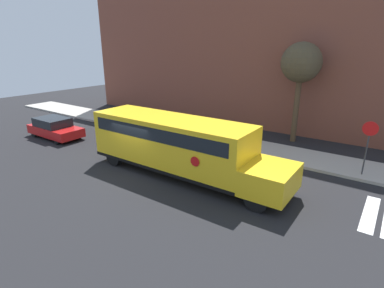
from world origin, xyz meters
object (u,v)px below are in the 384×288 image
at_px(school_bus, 177,143).
at_px(parked_car, 55,128).
at_px(tree_near_sidewalk, 301,64).
at_px(stop_sign, 368,141).

xyz_separation_m(school_bus, parked_car, (-11.03, -0.00, -0.96)).
bearing_deg(tree_near_sidewalk, stop_sign, -40.12).
xyz_separation_m(school_bus, stop_sign, (7.83, 4.98, 0.24)).
xyz_separation_m(stop_sign, tree_near_sidewalk, (-4.69, 3.95, 3.24)).
bearing_deg(parked_car, school_bus, 0.02).
bearing_deg(stop_sign, school_bus, -147.53).
xyz_separation_m(parked_car, tree_near_sidewalk, (14.17, 8.94, 4.45)).
height_order(school_bus, stop_sign, stop_sign).
relative_size(school_bus, parked_car, 2.47).
height_order(stop_sign, tree_near_sidewalk, tree_near_sidewalk).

